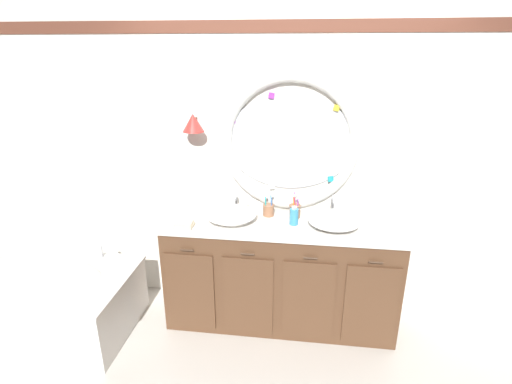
# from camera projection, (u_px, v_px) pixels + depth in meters

# --- Properties ---
(ground_plane) EXTENTS (14.00, 14.00, 0.00)m
(ground_plane) POSITION_uv_depth(u_px,v_px,m) (276.00, 339.00, 3.08)
(ground_plane) COLOR silver
(back_wall_assembly) EXTENTS (6.40, 0.26, 2.60)m
(back_wall_assembly) POSITION_uv_depth(u_px,v_px,m) (284.00, 159.00, 3.16)
(back_wall_assembly) COLOR silver
(back_wall_assembly) RESTS_ON ground_plane
(vanity_counter) EXTENTS (1.85, 0.60, 0.90)m
(vanity_counter) POSITION_uv_depth(u_px,v_px,m) (281.00, 272.00, 3.17)
(vanity_counter) COLOR brown
(vanity_counter) RESTS_ON ground_plane
(bathtub) EXTENTS (1.61, 0.84, 0.60)m
(bathtub) POSITION_uv_depth(u_px,v_px,m) (32.00, 295.00, 3.11)
(bathtub) COLOR white
(bathtub) RESTS_ON ground_plane
(sink_basin_left) EXTENTS (0.40, 0.40, 0.11)m
(sink_basin_left) POSITION_uv_depth(u_px,v_px,m) (231.00, 214.00, 3.02)
(sink_basin_left) COLOR white
(sink_basin_left) RESTS_ON vanity_counter
(sink_basin_right) EXTENTS (0.40, 0.40, 0.10)m
(sink_basin_right) POSITION_uv_depth(u_px,v_px,m) (334.00, 220.00, 2.93)
(sink_basin_right) COLOR white
(sink_basin_right) RESTS_ON vanity_counter
(faucet_set_left) EXTENTS (0.21, 0.13, 0.14)m
(faucet_set_left) POSITION_uv_depth(u_px,v_px,m) (236.00, 204.00, 3.23)
(faucet_set_left) COLOR silver
(faucet_set_left) RESTS_ON vanity_counter
(faucet_set_right) EXTENTS (0.22, 0.14, 0.17)m
(faucet_set_right) POSITION_uv_depth(u_px,v_px,m) (333.00, 207.00, 3.13)
(faucet_set_right) COLOR silver
(faucet_set_right) RESTS_ON vanity_counter
(toothbrush_holder_left) EXTENTS (0.10, 0.10, 0.21)m
(toothbrush_holder_left) POSITION_uv_depth(u_px,v_px,m) (268.00, 210.00, 3.12)
(toothbrush_holder_left) COLOR #996647
(toothbrush_holder_left) RESTS_ON vanity_counter
(toothbrush_holder_right) EXTENTS (0.09, 0.09, 0.23)m
(toothbrush_holder_right) POSITION_uv_depth(u_px,v_px,m) (295.00, 210.00, 3.09)
(toothbrush_holder_right) COLOR #996647
(toothbrush_holder_right) RESTS_ON vanity_counter
(soap_dispenser) EXTENTS (0.07, 0.07, 0.16)m
(soap_dispenser) POSITION_uv_depth(u_px,v_px,m) (294.00, 216.00, 2.96)
(soap_dispenser) COLOR #388EBC
(soap_dispenser) RESTS_ON vanity_counter
(folded_hand_towel) EXTENTS (0.14, 0.12, 0.04)m
(folded_hand_towel) POSITION_uv_depth(u_px,v_px,m) (184.00, 225.00, 2.93)
(folded_hand_towel) COLOR beige
(folded_hand_towel) RESTS_ON vanity_counter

